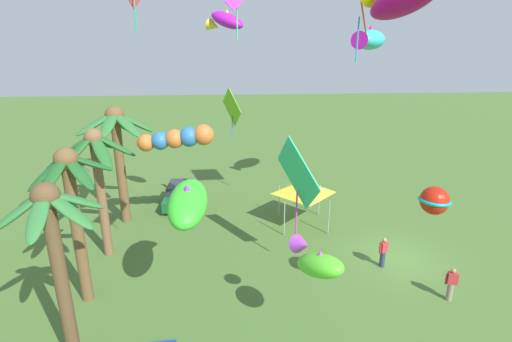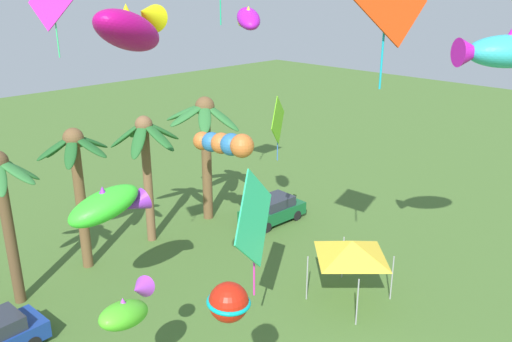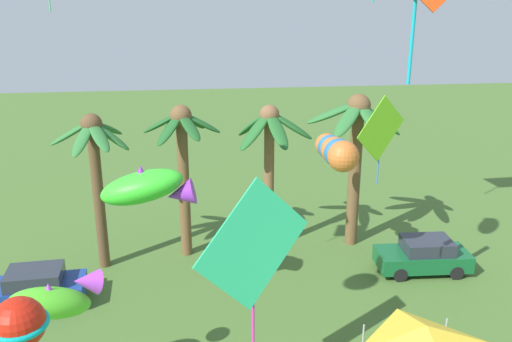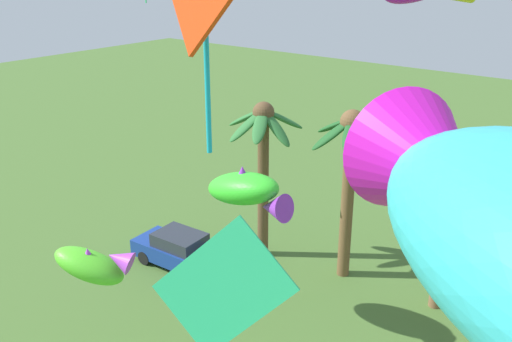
{
  "view_description": "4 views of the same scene",
  "coord_description": "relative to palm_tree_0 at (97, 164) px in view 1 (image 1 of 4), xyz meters",
  "views": [
    {
      "loc": [
        -17.78,
        8.49,
        11.17
      ],
      "look_at": [
        -0.2,
        7.34,
        5.09
      ],
      "focal_mm": 28.06,
      "sensor_mm": 36.0,
      "label": 1
    },
    {
      "loc": [
        -12.75,
        -7.02,
        13.02
      ],
      "look_at": [
        0.73,
        6.41,
        6.3
      ],
      "focal_mm": 37.01,
      "sensor_mm": 36.0,
      "label": 2
    },
    {
      "loc": [
        -1.92,
        -7.77,
        11.49
      ],
      "look_at": [
        -0.28,
        5.62,
        7.02
      ],
      "focal_mm": 37.8,
      "sensor_mm": 36.0,
      "label": 3
    },
    {
      "loc": [
        7.1,
        -2.91,
        12.25
      ],
      "look_at": [
        -1.08,
        7.52,
        7.12
      ],
      "focal_mm": 39.04,
      "sensor_mm": 36.0,
      "label": 4
    }
  ],
  "objects": [
    {
      "name": "kite_diamond_11",
      "position": [
        0.79,
        -12.88,
        7.61
      ],
      "size": [
        3.11,
        1.13,
        4.51
      ],
      "color": "#EC3B0E"
    },
    {
      "name": "ground_plane",
      "position": [
        -1.48,
        -15.12,
        -5.05
      ],
      "size": [
        120.0,
        120.0,
        0.0
      ],
      "primitive_type": "plane",
      "color": "#476B2D"
    },
    {
      "name": "kite_fish_7",
      "position": [
        5.32,
        -14.99,
        5.78
      ],
      "size": [
        3.64,
        3.18,
        1.44
      ],
      "color": "#32B8C5"
    },
    {
      "name": "kite_fish_1",
      "position": [
        1.02,
        -6.49,
        6.69
      ],
      "size": [
        1.84,
        2.16,
        1.2
      ],
      "color": "#B317C4"
    },
    {
      "name": "palm_tree_2",
      "position": [
        -3.85,
        -0.15,
        -0.03
      ],
      "size": [
        3.48,
        3.2,
        6.98
      ],
      "color": "brown",
      "rests_on": "ground"
    },
    {
      "name": "kite_ball_3",
      "position": [
        -6.76,
        -13.74,
        0.56
      ],
      "size": [
        1.57,
        1.57,
        1.01
      ],
      "color": "red"
    },
    {
      "name": "kite_fish_4",
      "position": [
        -5.01,
        -4.96,
        -0.0
      ],
      "size": [
        3.5,
        1.63,
        1.71
      ],
      "color": "#36D42C"
    },
    {
      "name": "palm_tree_3",
      "position": [
        3.97,
        0.03,
        0.33
      ],
      "size": [
        4.46,
        4.28,
        7.25
      ],
      "color": "brown",
      "rests_on": "ground"
    },
    {
      "name": "kite_diamond_9",
      "position": [
        2.61,
        -6.73,
        2.27
      ],
      "size": [
        1.88,
        1.0,
        2.93
      ],
      "color": "#66C11C"
    },
    {
      "name": "palm_tree_1",
      "position": [
        -7.44,
        -0.9,
        -0.07
      ],
      "size": [
        3.33,
        3.29,
        6.86
      ],
      "color": "brown",
      "rests_on": "ground"
    },
    {
      "name": "kite_diamond_0",
      "position": [
        -1.87,
        -9.72,
        -0.12
      ],
      "size": [
        3.34,
        1.53,
        5.01
      ],
      "color": "#2CCE85"
    },
    {
      "name": "kite_fish_2",
      "position": [
        -7.25,
        -9.56,
        -1.46
      ],
      "size": [
        2.76,
        2.08,
        1.52
      ],
      "color": "#57DE2C"
    },
    {
      "name": "parked_car_0",
      "position": [
        6.29,
        -3.08,
        -4.3
      ],
      "size": [
        3.98,
        1.89,
        1.51
      ],
      "color": "#145B2D",
      "rests_on": "ground"
    },
    {
      "name": "kite_tube_6",
      "position": [
        1.97,
        -3.8,
        0.75
      ],
      "size": [
        1.25,
        4.19,
        1.49
      ],
      "color": "orange"
    },
    {
      "name": "spectator_1",
      "position": [
        -4.98,
        -16.1,
        -4.24
      ],
      "size": [
        0.32,
        0.53,
        1.59
      ],
      "color": "gray",
      "rests_on": "ground"
    },
    {
      "name": "festival_tent",
      "position": [
        2.76,
        -10.92,
        -2.58
      ],
      "size": [
        2.86,
        2.86,
        2.85
      ],
      "color": "#9E9EA3",
      "rests_on": "ground"
    },
    {
      "name": "spectator_0",
      "position": [
        -2.14,
        -14.13,
        -4.24
      ],
      "size": [
        0.37,
        0.51,
        1.59
      ],
      "color": "#2D3351",
      "rests_on": "ground"
    },
    {
      "name": "palm_tree_0",
      "position": [
        0.0,
        0.0,
        0.0
      ],
      "size": [
        3.61,
        3.92,
        6.87
      ],
      "color": "brown",
      "rests_on": "ground"
    }
  ]
}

